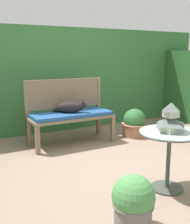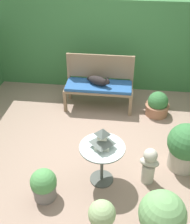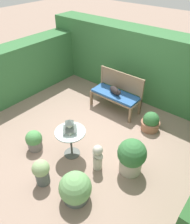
% 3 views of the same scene
% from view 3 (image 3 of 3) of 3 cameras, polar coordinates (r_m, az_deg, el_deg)
% --- Properties ---
extents(ground, '(30.00, 30.00, 0.00)m').
position_cam_3_polar(ground, '(5.27, -1.24, -5.81)').
color(ground, gray).
extents(foliage_hedge_back, '(6.40, 0.77, 1.91)m').
position_cam_3_polar(foliage_hedge_back, '(6.48, 12.93, 11.91)').
color(foliage_hedge_back, '#38703D').
rests_on(foliage_hedge_back, ground).
extents(foliage_hedge_left, '(0.70, 3.62, 1.50)m').
position_cam_3_polar(foliage_hedge_left, '(6.86, -18.83, 10.41)').
color(foliage_hedge_left, '#38703D').
rests_on(foliage_hedge_left, ground).
extents(garden_bench, '(1.33, 0.54, 0.51)m').
position_cam_3_polar(garden_bench, '(5.86, 5.30, 4.27)').
color(garden_bench, '#7F664C').
rests_on(garden_bench, ground).
extents(bench_backrest, '(1.33, 0.06, 1.02)m').
position_cam_3_polar(bench_backrest, '(5.90, 6.85, 7.58)').
color(bench_backrest, '#7F664C').
rests_on(bench_backrest, ground).
extents(cat, '(0.47, 0.38, 0.22)m').
position_cam_3_polar(cat, '(5.77, 5.29, 5.58)').
color(cat, black).
rests_on(cat, garden_bench).
extents(patio_table, '(0.63, 0.63, 0.64)m').
position_cam_3_polar(patio_table, '(4.50, -6.39, -6.39)').
color(patio_table, '#424742').
rests_on(patio_table, ground).
extents(pagoda_birdhouse, '(0.27, 0.27, 0.30)m').
position_cam_3_polar(pagoda_birdhouse, '(4.32, -6.63, -3.77)').
color(pagoda_birdhouse, '#B2BCA8').
rests_on(pagoda_birdhouse, patio_table).
extents(garden_bust, '(0.31, 0.22, 0.60)m').
position_cam_3_polar(garden_bust, '(4.34, 0.70, -11.59)').
color(garden_bust, '#B7B2A3').
rests_on(garden_bust, ground).
extents(potted_plant_bench_right, '(0.56, 0.56, 0.76)m').
position_cam_3_polar(potted_plant_bench_right, '(4.30, 9.52, -11.34)').
color(potted_plant_bench_right, '#ADA393').
rests_on(potted_plant_bench_right, ground).
extents(potted_plant_table_near, '(0.47, 0.47, 0.48)m').
position_cam_3_polar(potted_plant_table_near, '(5.45, 14.34, -2.54)').
color(potted_plant_table_near, '#9E664C').
rests_on(potted_plant_table_near, ground).
extents(potted_plant_hedge_corner, '(0.36, 0.36, 0.47)m').
position_cam_3_polar(potted_plant_hedge_corner, '(4.96, -15.60, -7.15)').
color(potted_plant_hedge_corner, slate).
rests_on(potted_plant_hedge_corner, ground).
extents(potted_plant_table_far, '(0.57, 0.57, 0.57)m').
position_cam_3_polar(potted_plant_table_far, '(3.99, -5.15, -19.37)').
color(potted_plant_table_far, '#4C5651').
rests_on(potted_plant_table_far, ground).
extents(potted_plant_bench_left, '(0.32, 0.32, 0.55)m').
position_cam_3_polar(potted_plant_bench_left, '(4.24, -13.83, -14.84)').
color(potted_plant_bench_left, '#4C5651').
rests_on(potted_plant_bench_left, ground).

